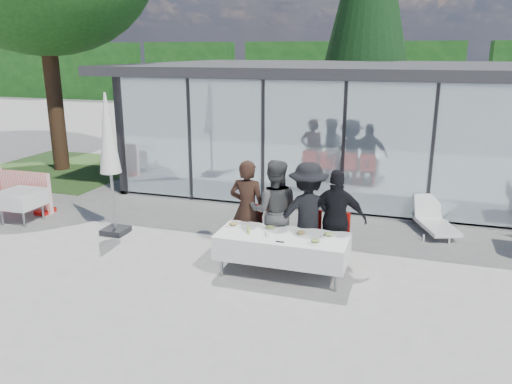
# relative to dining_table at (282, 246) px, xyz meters

# --- Properties ---
(ground) EXTENTS (90.00, 90.00, 0.00)m
(ground) POSITION_rel_dining_table_xyz_m (-0.54, -0.39, -0.54)
(ground) COLOR gray
(ground) RESTS_ON ground
(pavilion) EXTENTS (14.80, 8.80, 3.44)m
(pavilion) POSITION_rel_dining_table_xyz_m (1.46, 7.78, 1.61)
(pavilion) COLOR gray
(pavilion) RESTS_ON ground
(treeline) EXTENTS (62.50, 2.00, 4.40)m
(treeline) POSITION_rel_dining_table_xyz_m (-2.54, 27.61, 1.66)
(treeline) COLOR #133C13
(treeline) RESTS_ON ground
(dining_table) EXTENTS (2.26, 0.96, 0.75)m
(dining_table) POSITION_rel_dining_table_xyz_m (0.00, 0.00, 0.00)
(dining_table) COLOR silver
(dining_table) RESTS_ON ground
(diner_a) EXTENTS (0.69, 0.69, 1.88)m
(diner_a) POSITION_rel_dining_table_xyz_m (-0.85, 0.64, 0.40)
(diner_a) COLOR black
(diner_a) RESTS_ON ground
(diner_chair_a) EXTENTS (0.44, 0.44, 0.97)m
(diner_chair_a) POSITION_rel_dining_table_xyz_m (-0.85, 0.75, -0.00)
(diner_chair_a) COLOR #BA110C
(diner_chair_a) RESTS_ON ground
(diner_b) EXTENTS (1.11, 1.11, 1.92)m
(diner_b) POSITION_rel_dining_table_xyz_m (-0.33, 0.64, 0.42)
(diner_b) COLOR #454545
(diner_b) RESTS_ON ground
(diner_chair_b) EXTENTS (0.44, 0.44, 0.97)m
(diner_chair_b) POSITION_rel_dining_table_xyz_m (-0.33, 0.75, -0.00)
(diner_chair_b) COLOR #BA110C
(diner_chair_b) RESTS_ON ground
(diner_c) EXTENTS (1.57, 1.57, 1.91)m
(diner_c) POSITION_rel_dining_table_xyz_m (0.30, 0.64, 0.42)
(diner_c) COLOR black
(diner_c) RESTS_ON ground
(diner_chair_c) EXTENTS (0.44, 0.44, 0.97)m
(diner_chair_c) POSITION_rel_dining_table_xyz_m (0.30, 0.75, -0.00)
(diner_chair_c) COLOR #BA110C
(diner_chair_c) RESTS_ON ground
(diner_d) EXTENTS (1.13, 1.13, 1.82)m
(diner_d) POSITION_rel_dining_table_xyz_m (0.83, 0.64, 0.37)
(diner_d) COLOR black
(diner_d) RESTS_ON ground
(diner_chair_d) EXTENTS (0.44, 0.44, 0.97)m
(diner_chair_d) POSITION_rel_dining_table_xyz_m (0.83, 0.75, -0.00)
(diner_chair_d) COLOR #BA110C
(diner_chair_d) RESTS_ON ground
(plate_a) EXTENTS (0.28, 0.28, 0.07)m
(plate_a) POSITION_rel_dining_table_xyz_m (-0.96, 0.17, 0.24)
(plate_a) COLOR white
(plate_a) RESTS_ON dining_table
(plate_b) EXTENTS (0.28, 0.28, 0.07)m
(plate_b) POSITION_rel_dining_table_xyz_m (-0.28, 0.20, 0.24)
(plate_b) COLOR white
(plate_b) RESTS_ON dining_table
(plate_c) EXTENTS (0.28, 0.28, 0.07)m
(plate_c) POSITION_rel_dining_table_xyz_m (0.31, 0.11, 0.24)
(plate_c) COLOR white
(plate_c) RESTS_ON dining_table
(plate_d) EXTENTS (0.28, 0.28, 0.07)m
(plate_d) POSITION_rel_dining_table_xyz_m (0.77, 0.17, 0.24)
(plate_d) COLOR white
(plate_d) RESTS_ON dining_table
(plate_extra) EXTENTS (0.28, 0.28, 0.07)m
(plate_extra) POSITION_rel_dining_table_xyz_m (0.61, -0.20, 0.24)
(plate_extra) COLOR white
(plate_extra) RESTS_ON dining_table
(juice_bottle) EXTENTS (0.06, 0.06, 0.13)m
(juice_bottle) POSITION_rel_dining_table_xyz_m (-0.58, -0.11, 0.28)
(juice_bottle) COLOR #93C451
(juice_bottle) RESTS_ON dining_table
(drinking_glasses) EXTENTS (0.07, 0.07, 0.10)m
(drinking_glasses) POSITION_rel_dining_table_xyz_m (-0.24, -0.13, 0.26)
(drinking_glasses) COLOR silver
(drinking_glasses) RESTS_ON dining_table
(folded_eyeglasses) EXTENTS (0.14, 0.03, 0.01)m
(folded_eyeglasses) POSITION_rel_dining_table_xyz_m (0.05, -0.34, 0.22)
(folded_eyeglasses) COLOR black
(folded_eyeglasses) RESTS_ON dining_table
(spare_table_left) EXTENTS (0.86, 0.86, 0.74)m
(spare_table_left) POSITION_rel_dining_table_xyz_m (-6.39, 0.91, 0.02)
(spare_table_left) COLOR silver
(spare_table_left) RESTS_ON ground
(market_umbrella) EXTENTS (0.50, 0.50, 3.00)m
(market_umbrella) POSITION_rel_dining_table_xyz_m (-3.95, 0.91, 1.44)
(market_umbrella) COLOR black
(market_umbrella) RESTS_ON ground
(lounger) EXTENTS (1.04, 1.46, 0.72)m
(lounger) POSITION_rel_dining_table_xyz_m (2.57, 3.16, -0.28)
(lounger) COLOR white
(lounger) RESTS_ON ground
(grass_patch) EXTENTS (5.00, 5.00, 0.02)m
(grass_patch) POSITION_rel_dining_table_xyz_m (-9.04, 5.61, -0.53)
(grass_patch) COLOR #385926
(grass_patch) RESTS_ON ground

